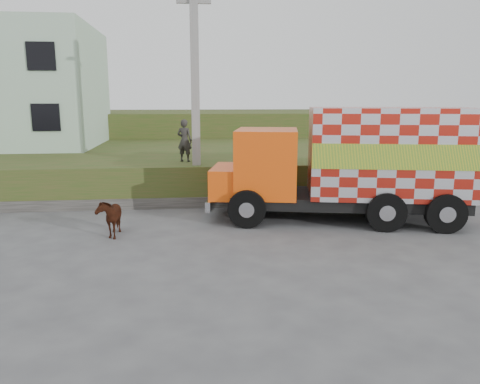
{
  "coord_description": "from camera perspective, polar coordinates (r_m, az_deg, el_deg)",
  "views": [
    {
      "loc": [
        -1.27,
        -12.63,
        3.91
      ],
      "look_at": [
        0.15,
        0.32,
        1.3
      ],
      "focal_mm": 35.0,
      "sensor_mm": 36.0,
      "label": 1
    }
  ],
  "objects": [
    {
      "name": "retaining_strip",
      "position": [
        17.25,
        -8.53,
        -1.22
      ],
      "size": [
        16.0,
        0.5,
        0.4
      ],
      "primitive_type": "cube",
      "color": "#595651",
      "rests_on": "ground"
    },
    {
      "name": "pedestrian",
      "position": [
        18.28,
        -6.78,
        6.25
      ],
      "size": [
        0.7,
        0.6,
        1.64
      ],
      "primitive_type": "imported",
      "rotation": [
        0.0,
        0.0,
        2.72
      ],
      "color": "#292725",
      "rests_on": "embankment"
    },
    {
      "name": "cow",
      "position": [
        14.03,
        -15.6,
        -2.87
      ],
      "size": [
        0.64,
        1.36,
        1.14
      ],
      "primitive_type": "imported",
      "rotation": [
        0.0,
        0.0,
        0.02
      ],
      "color": "#37120D",
      "rests_on": "ground"
    },
    {
      "name": "embankment_far",
      "position": [
        34.74,
        -4.18,
        7.31
      ],
      "size": [
        40.0,
        12.0,
        3.0
      ],
      "primitive_type": "cube",
      "color": "#2D4C19",
      "rests_on": "ground"
    },
    {
      "name": "ground",
      "position": [
        13.28,
        -0.49,
        -5.79
      ],
      "size": [
        120.0,
        120.0,
        0.0
      ],
      "primitive_type": "plane",
      "color": "#474749",
      "rests_on": "ground"
    },
    {
      "name": "cargo_truck",
      "position": [
        15.43,
        13.56,
        3.42
      ],
      "size": [
        8.5,
        4.23,
        3.63
      ],
      "rotation": [
        0.0,
        0.0,
        -0.21
      ],
      "color": "black",
      "rests_on": "ground"
    },
    {
      "name": "embankment",
      "position": [
        22.89,
        -3.02,
        3.37
      ],
      "size": [
        40.0,
        12.0,
        1.5
      ],
      "primitive_type": "cube",
      "color": "#2D4C19",
      "rests_on": "ground"
    },
    {
      "name": "utility_pole",
      "position": [
        17.23,
        -5.47,
        11.82
      ],
      "size": [
        1.2,
        0.3,
        8.0
      ],
      "color": "gray",
      "rests_on": "ground"
    }
  ]
}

